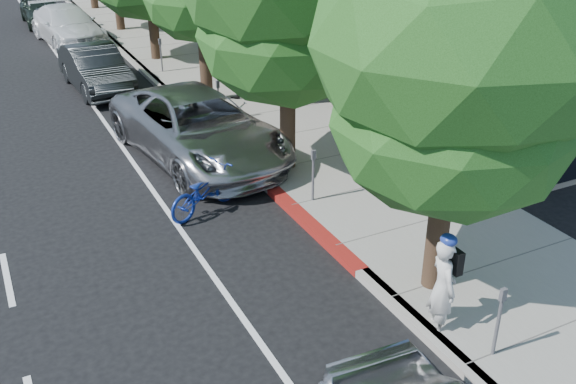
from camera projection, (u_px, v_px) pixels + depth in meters
ground at (336, 251)px, 13.31m from camera, size 120.00×120.00×0.00m
sidewalk at (271, 114)px, 20.58m from camera, size 4.60×56.00×0.15m
curb at (203, 125)px, 19.66m from camera, size 0.30×56.00×0.15m
curb_red_segment at (313, 227)px, 14.08m from camera, size 0.32×4.00×0.15m
street_tree_0 at (460, 48)px, 10.01m from camera, size 4.87×4.87×7.55m
cyclist at (443, 287)px, 10.62m from camera, size 0.58×0.74×1.80m
bicycle at (205, 190)px, 14.62m from camera, size 2.20×1.53×1.10m
silver_suv at (198, 127)px, 17.22m from camera, size 3.75×6.75×1.79m
dark_sedan at (96, 69)px, 22.69m from camera, size 1.92×4.79×1.55m
white_pickup at (67, 25)px, 28.89m from camera, size 2.87×5.76×1.61m
dark_suv_far at (41, 8)px, 32.53m from camera, size 1.84×4.58×1.56m
pedestrian at (236, 72)px, 21.44m from camera, size 0.96×0.82×1.74m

